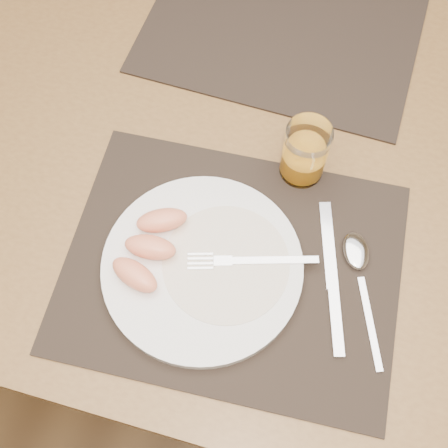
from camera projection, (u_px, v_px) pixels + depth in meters
ground at (247, 291)px, 1.53m from camera, size 5.00×5.00×0.00m
table at (263, 164)px, 0.93m from camera, size 1.40×0.90×0.75m
placemat_near at (232, 266)px, 0.76m from camera, size 0.47×0.37×0.00m
placemat_far at (283, 27)px, 0.95m from camera, size 0.46×0.37×0.00m
plate at (202, 267)px, 0.75m from camera, size 0.27×0.27×0.02m
plate_dressing at (226, 263)px, 0.75m from camera, size 0.17×0.17×0.00m
fork at (241, 261)px, 0.75m from camera, size 0.17×0.07×0.00m
knife at (333, 289)px, 0.74m from camera, size 0.07×0.22×0.01m
spoon at (358, 261)px, 0.76m from camera, size 0.09×0.19×0.01m
juice_glass at (305, 154)px, 0.79m from camera, size 0.06×0.06×0.10m
grapefruit_wedges at (149, 247)px, 0.74m from camera, size 0.09×0.14×0.03m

